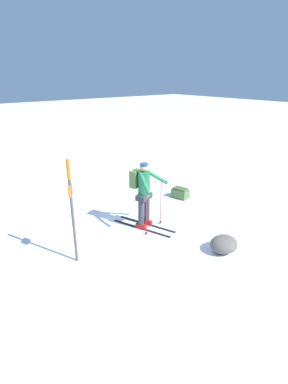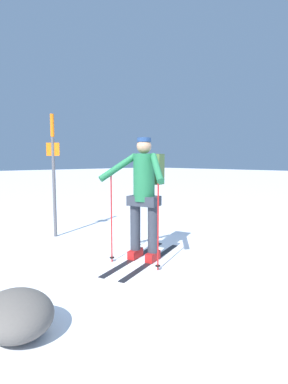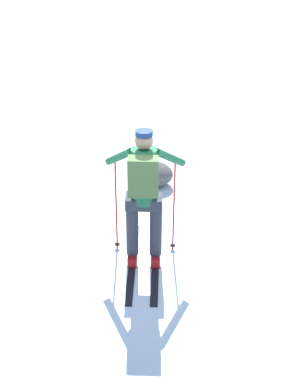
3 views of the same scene
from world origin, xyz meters
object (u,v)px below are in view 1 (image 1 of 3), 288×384
Objects in this scene: trail_marker at (72,204)px; rock_boulder at (224,244)px; skier at (143,191)px; dropped_backpack at (180,193)px.

rock_boulder is (2.82, -1.78, -1.18)m from trail_marker.
skier reaches higher than rock_boulder.
trail_marker is at bearing -165.36° from dropped_backpack.
trail_marker is 3.54m from rock_boulder.
trail_marker is at bearing -171.06° from skier.
trail_marker is at bearing 147.67° from rock_boulder.
dropped_backpack is 0.26× the size of trail_marker.
rock_boulder reaches higher than dropped_backpack.
skier is at bearing 8.94° from trail_marker.
dropped_backpack is at bearing 14.64° from trail_marker.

